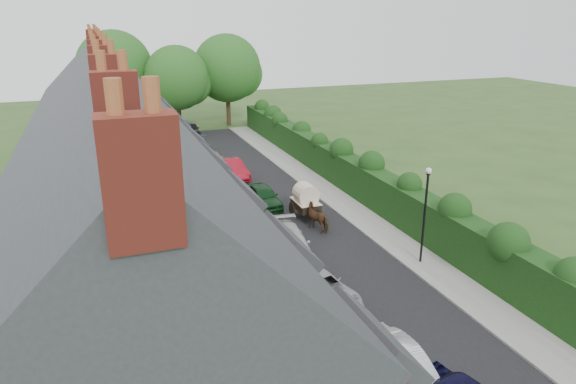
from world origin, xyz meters
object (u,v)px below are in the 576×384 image
Objects in this scene: car_silver_b at (319,288)px; horse_cart at (306,198)px; car_beige at (211,162)px; car_black at (191,129)px; car_green at (263,196)px; car_grey at (199,147)px; lamppost at (426,204)px; car_white at (289,244)px; car_silver_a at (399,372)px; car_red at (232,169)px; horse at (319,217)px.

car_silver_b is 1.50× the size of horse_cart.
car_black is (0.85, 13.67, -0.01)m from car_beige.
car_black is at bearing 83.39° from car_beige.
car_green is 15.23m from car_grey.
lamppost is 12.20m from car_green.
horse_cart is at bearing 67.29° from car_white.
car_beige reaches higher than car_silver_b.
car_silver_a reaches higher than car_white.
car_black is at bearing 97.78° from car_white.
car_grey is 18.35m from horse_cart.
car_red is 16.39m from car_black.
car_red is 10.12m from horse_cart.
lamppost is 18.75m from car_red.
horse_cart reaches higher than car_black.
lamppost is 1.01× the size of car_white.
car_green is at bearing 90.79° from car_white.
horse is (3.11, 13.72, 0.01)m from car_silver_a.
lamppost is 26.87m from car_grey.
car_white is at bearing 20.31° from horse.
horse_cart is (3.13, -18.07, 0.62)m from car_grey.
lamppost is 1.08× the size of car_grey.
car_silver_b is 22.07m from car_beige.
car_grey reaches higher than car_black.
car_black is (0.78, 8.19, -0.01)m from car_grey.
car_beige reaches higher than car_black.
horse is (2.17, -11.91, 0.07)m from car_red.
car_silver_a is 16.07m from horse_cart.
car_black is 26.38m from horse_cart.
car_beige is at bearing 107.18° from lamppost.
car_red reaches higher than car_grey.
car_silver_a is at bearing 54.43° from horse.
horse_cart is at bearing 76.50° from car_silver_a.
car_silver_b is 10.04m from horse_cart.
car_white is 2.71× the size of horse.
car_silver_b is 2.52× the size of horse.
car_green is at bearing 83.82° from car_silver_a.
horse is at bearing -90.00° from horse_cart.
lamppost reaches higher than car_green.
car_beige is 2.66× the size of horse.
car_green is 5.27m from horse.
lamppost is at bearing -67.33° from car_grey.
lamppost reaches higher than car_black.
car_silver_a is at bearing -81.96° from car_white.
car_white is at bearing 152.82° from lamppost.
car_red is 0.93× the size of car_grey.
car_white is (0.31, 4.67, 0.08)m from car_silver_b.
horse is at bearing 57.06° from car_silver_b.
car_silver_a is 0.95× the size of car_beige.
car_white is 22.87m from car_grey.
horse is at bearing 74.89° from car_silver_a.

